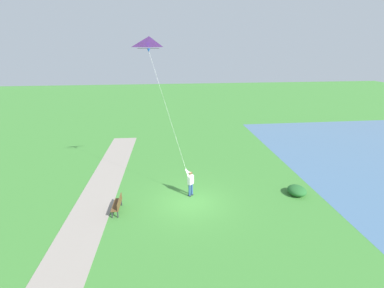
# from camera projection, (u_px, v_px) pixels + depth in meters

# --- Properties ---
(ground_plane) EXTENTS (120.00, 120.00, 0.00)m
(ground_plane) POSITION_uv_depth(u_px,v_px,m) (190.00, 202.00, 18.09)
(ground_plane) COLOR #3D7F33
(walkway_path) EXTENTS (3.65, 32.07, 0.02)m
(walkway_path) POSITION_uv_depth(u_px,v_px,m) (83.00, 227.00, 15.54)
(walkway_path) COLOR gray
(walkway_path) RESTS_ON ground
(person_kite_flyer) EXTENTS (0.59, 0.60, 1.83)m
(person_kite_flyer) POSITION_uv_depth(u_px,v_px,m) (190.00, 181.00, 18.55)
(person_kite_flyer) COLOR #232328
(person_kite_flyer) RESTS_ON ground
(flying_kite) EXTENTS (2.88, 2.45, 8.25)m
(flying_kite) POSITION_uv_depth(u_px,v_px,m) (150.00, 45.00, 17.60)
(flying_kite) COLOR purple
(park_bench_near_walkway) EXTENTS (0.50, 1.52, 0.88)m
(park_bench_near_walkway) POSITION_uv_depth(u_px,v_px,m) (118.00, 204.00, 16.90)
(park_bench_near_walkway) COLOR brown
(park_bench_near_walkway) RESTS_ON ground
(lakeside_shrub) EXTENTS (1.21, 1.38, 0.60)m
(lakeside_shrub) POSITION_uv_depth(u_px,v_px,m) (297.00, 190.00, 18.92)
(lakeside_shrub) COLOR #236028
(lakeside_shrub) RESTS_ON ground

